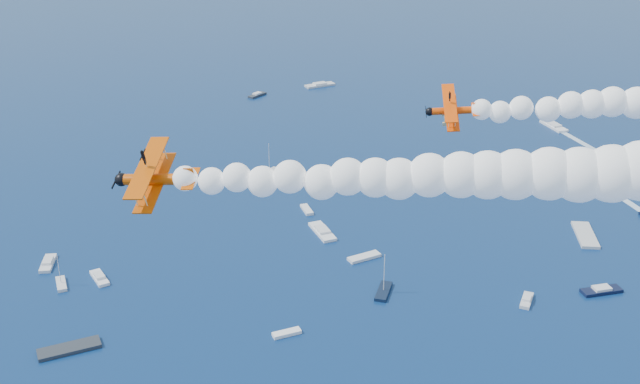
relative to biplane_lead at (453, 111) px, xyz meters
The scene contains 4 objects.
biplane_lead is the anchor object (origin of this frame).
biplane_trail 37.07m from the biplane_lead, 114.75° to the right, with size 8.36×9.37×5.65m, color #D84E04, non-canonical shape.
smoke_trail_trail 23.72m from the biplane_lead, 56.96° to the right, with size 57.89×31.48×11.30m, color white, non-canonical shape.
spectator_boats 90.90m from the biplane_lead, 103.32° to the left, with size 236.38×184.71×0.70m.
Camera 1 is at (51.92, -43.39, 84.56)m, focal length 43.93 mm.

